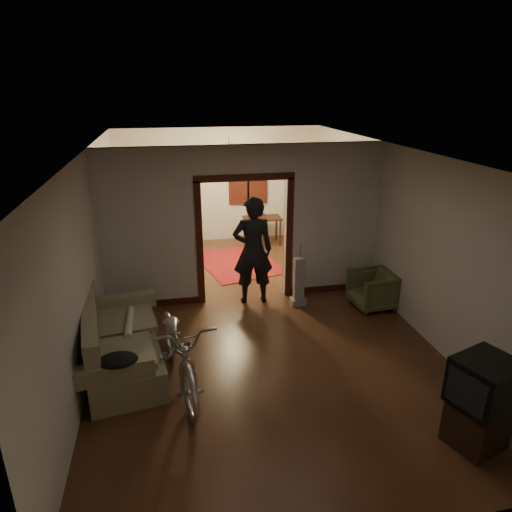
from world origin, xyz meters
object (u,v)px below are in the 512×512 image
object	(u,v)px
sofa	(121,337)
desk	(262,231)
bicycle	(179,348)
locker	(165,212)
armchair	(373,290)
person	(253,251)

from	to	relation	value
sofa	desk	world-z (taller)	sofa
bicycle	locker	size ratio (longest dim) A/B	1.21
bicycle	armchair	world-z (taller)	bicycle
bicycle	armchair	distance (m)	3.81
armchair	desk	bearing A→B (deg)	-166.47
armchair	person	world-z (taller)	person
bicycle	desk	world-z (taller)	bicycle
sofa	locker	world-z (taller)	locker
armchair	person	distance (m)	2.23
locker	desk	bearing A→B (deg)	3.78
person	locker	size ratio (longest dim) A/B	1.15
desk	locker	bearing A→B (deg)	155.45
sofa	locker	size ratio (longest dim) A/B	1.21
armchair	desk	distance (m)	3.94
armchair	bicycle	bearing A→B (deg)	-68.94
locker	desk	distance (m)	2.42
bicycle	desk	size ratio (longest dim) A/B	2.27
person	sofa	bearing A→B (deg)	39.69
person	bicycle	bearing A→B (deg)	60.10
person	locker	distance (m)	3.77
desk	bicycle	bearing A→B (deg)	-128.95
bicycle	person	bearing A→B (deg)	49.08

